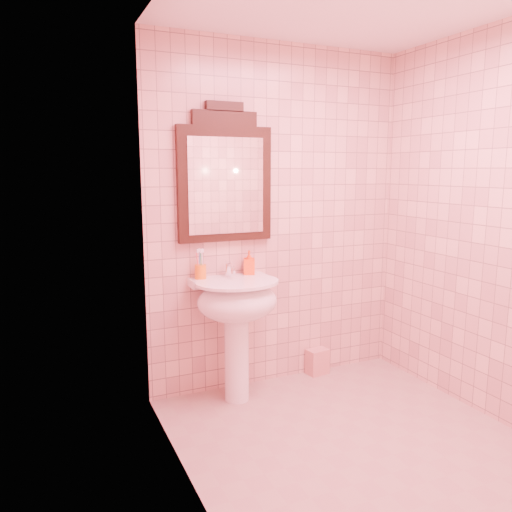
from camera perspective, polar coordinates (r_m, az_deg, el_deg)
name	(u,v)px	position (r m, az deg, el deg)	size (l,w,h in m)	color
floor	(361,448)	(3.19, 11.88, -20.65)	(2.20, 2.20, 0.00)	tan
back_wall	(278,219)	(3.71, 2.54, 4.30)	(2.00, 0.02, 2.50)	beige
pedestal_sink	(237,309)	(3.44, -2.20, -6.12)	(0.58, 0.58, 0.86)	white
faucet	(229,269)	(3.50, -3.06, -1.48)	(0.04, 0.16, 0.11)	white
mirror	(225,178)	(3.50, -3.55, 8.89)	(0.68, 0.06, 0.95)	black
toothbrush_cup	(200,271)	(3.46, -6.36, -1.77)	(0.08, 0.08, 0.18)	orange
soap_dispenser	(249,263)	(3.58, -0.79, -0.77)	(0.08, 0.08, 0.17)	#F74A14
towel	(317,361)	(4.09, 7.02, -11.87)	(0.17, 0.11, 0.20)	#DEA382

